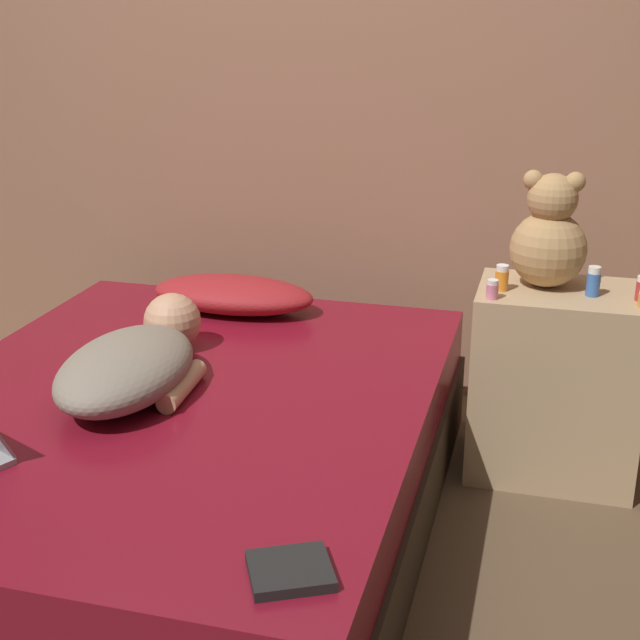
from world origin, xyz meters
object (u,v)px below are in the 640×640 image
at_px(pillow, 233,294).
at_px(bottle_blue, 593,282).
at_px(bottle_orange, 502,278).
at_px(book, 290,571).
at_px(teddy_bear, 549,237).
at_px(person_lying, 135,361).
at_px(bottle_pink, 492,290).

height_order(pillow, bottle_blue, bottle_blue).
height_order(pillow, bottle_orange, bottle_orange).
height_order(pillow, book, pillow).
xyz_separation_m(teddy_bear, book, (-0.44, -1.46, -0.36)).
relative_size(person_lying, bottle_blue, 8.04).
xyz_separation_m(person_lying, bottle_blue, (1.30, 0.62, 0.16)).
bearing_deg(bottle_orange, teddy_bear, 32.44).
bearing_deg(teddy_bear, bottle_orange, -147.56).
bearing_deg(teddy_bear, bottle_blue, -24.84).
bearing_deg(bottle_orange, pillow, 173.01).
relative_size(person_lying, teddy_bear, 2.04).
height_order(person_lying, book, person_lying).
relative_size(pillow, bottle_orange, 7.23).
distance_m(teddy_bear, bottle_pink, 0.28).
relative_size(bottle_blue, book, 0.45).
distance_m(bottle_pink, bottle_blue, 0.33).
height_order(bottle_orange, bottle_pink, bottle_orange).
relative_size(teddy_bear, book, 1.78).
bearing_deg(pillow, bottle_pink, -12.69).
bearing_deg(bottle_pink, bottle_orange, 77.18).
height_order(teddy_bear, book, teddy_bear).
distance_m(person_lying, bottle_blue, 1.45).
xyz_separation_m(pillow, person_lying, (-0.04, -0.72, 0.02)).
xyz_separation_m(person_lying, book, (0.72, -0.77, -0.07)).
relative_size(teddy_bear, bottle_pink, 6.12).
distance_m(person_lying, teddy_bear, 1.38).
distance_m(teddy_bear, bottle_blue, 0.20).
relative_size(teddy_bear, bottle_blue, 3.94).
xyz_separation_m(bottle_pink, bottle_blue, (0.31, 0.11, 0.02)).
bearing_deg(book, bottle_blue, 67.05).
height_order(bottle_orange, bottle_blue, bottle_blue).
distance_m(teddy_bear, book, 1.57).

